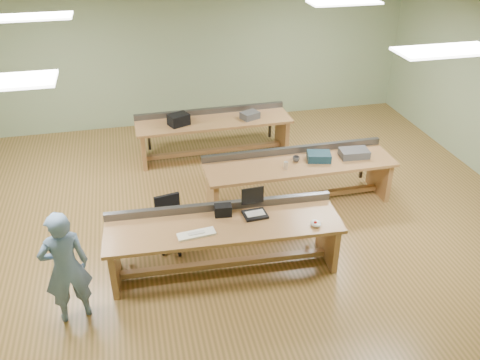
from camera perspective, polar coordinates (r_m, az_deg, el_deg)
The scene contains 21 objects.
floor at distance 8.28m, azimuth -2.38°, elevation -4.13°, with size 10.00×10.00×0.00m, color olive.
ceiling at distance 7.05m, azimuth -2.91°, elevation 16.51°, with size 10.00×10.00×0.00m, color silver.
wall_back at distance 11.26m, azimuth -6.54°, elevation 13.62°, with size 10.00×0.04×3.00m, color gray.
wall_front at distance 4.34m, azimuth 7.72°, elevation -16.67°, with size 10.00×0.04×3.00m, color gray.
fluor_panels at distance 7.05m, azimuth -2.91°, elevation 16.27°, with size 6.20×3.50×0.03m.
workbench_front at distance 6.92m, azimuth -1.82°, elevation -6.13°, with size 3.19×0.99×0.86m.
workbench_mid at distance 8.45m, azimuth 6.60°, elevation 0.92°, with size 3.13×0.84×0.86m.
workbench_back at distance 9.97m, azimuth -2.98°, elevation 5.78°, with size 3.00×0.84×0.86m.
person at distance 6.39m, azimuth -19.00°, elevation -9.26°, with size 0.56×0.37×1.53m, color #6688A7.
laptop_base at distance 6.95m, azimuth 1.72°, elevation -3.90°, with size 0.32×0.26×0.03m, color black.
laptop_screen at distance 6.92m, azimuth 1.43°, elevation -1.76°, with size 0.32×0.02×0.25m, color black.
keyboard at distance 6.60m, azimuth -4.92°, elevation -6.07°, with size 0.49×0.16×0.03m, color white.
trackball_mouse at distance 6.81m, azimuth 8.51°, elevation -4.84°, with size 0.14×0.16×0.07m, color white.
camera_bag at distance 6.92m, azimuth -1.92°, elevation -3.42°, with size 0.23×0.15×0.16m, color black.
task_chair at distance 7.51m, azimuth -7.66°, elevation -5.61°, with size 0.52×0.52×0.83m.
parts_bin_teal at distance 8.42m, azimuth 8.85°, elevation 2.62°, with size 0.38×0.28×0.13m, color #132F3E.
parts_bin_grey at distance 8.65m, azimuth 12.69°, elevation 2.96°, with size 0.47×0.30×0.13m, color #3E3E40.
mug at distance 8.34m, azimuth 6.31°, elevation 2.37°, with size 0.11×0.11×0.09m, color #3E3E40.
drinks_can at distance 8.09m, azimuth 5.17°, elevation 1.65°, with size 0.07×0.07×0.13m, color silver.
storage_box_back at distance 9.67m, azimuth -6.90°, elevation 6.75°, with size 0.37×0.26×0.21m, color black.
tray_back at distance 9.90m, azimuth 1.12°, elevation 7.28°, with size 0.33×0.24×0.13m, color #3E3E40.
Camera 1 is at (-1.21, -6.75, 4.64)m, focal length 38.00 mm.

